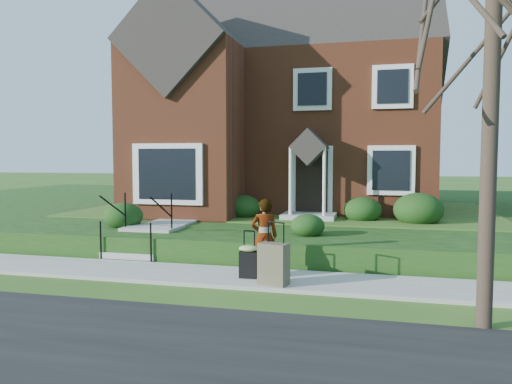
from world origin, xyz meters
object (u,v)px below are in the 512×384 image
(woman, at_px, (264,236))
(suitcase_black, at_px, (249,260))
(suitcase_olive, at_px, (274,264))
(front_steps, at_px, (145,237))

(woman, xyz_separation_m, suitcase_black, (-0.23, -0.40, -0.41))
(suitcase_black, distance_m, suitcase_olive, 0.72)
(suitcase_black, bearing_deg, front_steps, 147.76)
(woman, bearing_deg, suitcase_olive, 91.62)
(front_steps, height_order, woman, woman)
(front_steps, height_order, suitcase_black, front_steps)
(front_steps, xyz_separation_m, woman, (3.49, -1.57, 0.39))
(front_steps, distance_m, woman, 3.85)
(woman, xyz_separation_m, suitcase_olive, (0.37, -0.80, -0.39))
(suitcase_olive, bearing_deg, woman, 130.57)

